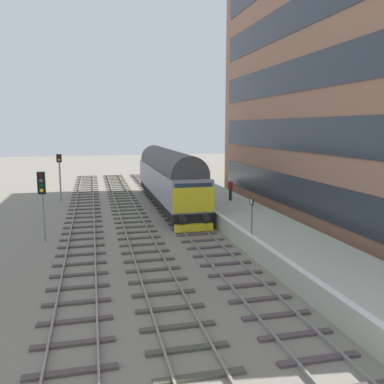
# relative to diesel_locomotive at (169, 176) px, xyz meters

# --- Properties ---
(ground_plane) EXTENTS (140.00, 140.00, 0.00)m
(ground_plane) POSITION_rel_diesel_locomotive_xyz_m (-0.00, -6.64, -2.48)
(ground_plane) COLOR gray
(ground_plane) RESTS_ON ground
(track_main) EXTENTS (2.50, 60.00, 0.15)m
(track_main) POSITION_rel_diesel_locomotive_xyz_m (-0.00, -6.64, -2.42)
(track_main) COLOR gray
(track_main) RESTS_ON ground
(track_adjacent_west) EXTENTS (2.50, 60.00, 0.15)m
(track_adjacent_west) POSITION_rel_diesel_locomotive_xyz_m (-3.47, -6.64, -2.42)
(track_adjacent_west) COLOR gray
(track_adjacent_west) RESTS_ON ground
(track_adjacent_far_west) EXTENTS (2.50, 60.00, 0.15)m
(track_adjacent_far_west) POSITION_rel_diesel_locomotive_xyz_m (-6.76, -6.64, -2.42)
(track_adjacent_far_west) COLOR gray
(track_adjacent_far_west) RESTS_ON ground
(station_platform) EXTENTS (4.00, 44.00, 1.01)m
(station_platform) POSITION_rel_diesel_locomotive_xyz_m (3.60, -6.64, -1.98)
(station_platform) COLOR #ACB4A0
(station_platform) RESTS_ON ground
(station_building) EXTENTS (4.75, 32.30, 19.31)m
(station_building) POSITION_rel_diesel_locomotive_xyz_m (9.55, -8.81, 7.18)
(station_building) COLOR #A06E55
(station_building) RESTS_ON ground
(diesel_locomotive) EXTENTS (2.74, 17.60, 4.68)m
(diesel_locomotive) POSITION_rel_diesel_locomotive_xyz_m (0.00, 0.00, 0.00)
(diesel_locomotive) COLOR black
(diesel_locomotive) RESTS_ON ground
(signal_post_near) EXTENTS (0.44, 0.22, 4.02)m
(signal_post_near) POSITION_rel_diesel_locomotive_xyz_m (-8.84, -8.71, 0.16)
(signal_post_near) COLOR gray
(signal_post_near) RESTS_ON ground
(signal_post_mid) EXTENTS (0.44, 0.22, 4.14)m
(signal_post_mid) POSITION_rel_diesel_locomotive_xyz_m (-8.84, 4.71, 0.12)
(signal_post_mid) COLOR gray
(signal_post_mid) RESTS_ON ground
(platform_number_sign) EXTENTS (0.10, 0.44, 1.90)m
(platform_number_sign) POSITION_rel_diesel_locomotive_xyz_m (1.87, -13.53, -0.20)
(platform_number_sign) COLOR slate
(platform_number_sign) RESTS_ON station_platform
(waiting_passenger) EXTENTS (0.42, 0.49, 1.64)m
(waiting_passenger) POSITION_rel_diesel_locomotive_xyz_m (4.02, -3.89, -0.49)
(waiting_passenger) COLOR #263632
(waiting_passenger) RESTS_ON station_platform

